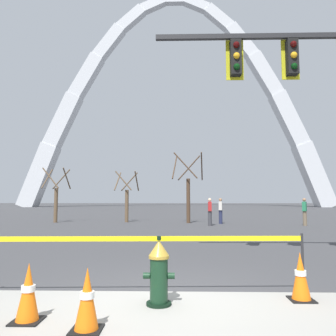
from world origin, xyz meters
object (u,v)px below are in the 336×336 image
pedestrian_walking_right (305,211)px  pedestrian_walking_left (210,211)px  traffic_cone_curb_edge (87,300)px  monument_arch (175,109)px  traffic_cone_mid_sidewalk (28,293)px  traffic_cone_by_hydrant (301,277)px  fire_hydrant (159,272)px  pedestrian_standing_center (221,211)px

pedestrian_walking_right → pedestrian_walking_left: bearing=-178.5°
traffic_cone_curb_edge → monument_arch: monument_arch is taller
traffic_cone_mid_sidewalk → monument_arch: bearing=88.5°
traffic_cone_by_hydrant → pedestrian_walking_right: (5.52, 14.43, 0.46)m
fire_hydrant → pedestrian_walking_left: pedestrian_walking_left is taller
monument_arch → pedestrian_standing_center: size_ratio=38.36×
fire_hydrant → traffic_cone_mid_sidewalk: size_ratio=1.36×
traffic_cone_curb_edge → pedestrian_walking_right: (8.46, 15.68, 0.46)m
traffic_cone_by_hydrant → pedestrian_walking_left: bearing=89.8°
traffic_cone_mid_sidewalk → traffic_cone_curb_edge: size_ratio=1.00×
traffic_cone_by_hydrant → monument_arch: monument_arch is taller
traffic_cone_curb_edge → pedestrian_walking_left: pedestrian_walking_left is taller
monument_arch → traffic_cone_by_hydrant: bearing=-87.9°
pedestrian_standing_center → traffic_cone_curb_edge: bearing=-102.5°
traffic_cone_curb_edge → pedestrian_standing_center: (3.80, 17.09, 0.46)m
traffic_cone_mid_sidewalk → pedestrian_standing_center: pedestrian_standing_center is taller
traffic_cone_by_hydrant → traffic_cone_mid_sidewalk: bearing=-165.3°
traffic_cone_curb_edge → pedestrian_walking_right: size_ratio=0.46×
traffic_cone_by_hydrant → pedestrian_standing_center: pedestrian_standing_center is taller
fire_hydrant → pedestrian_walking_right: bearing=62.5°
traffic_cone_mid_sidewalk → monument_arch: monument_arch is taller
traffic_cone_curb_edge → pedestrian_walking_left: size_ratio=0.46×
fire_hydrant → pedestrian_walking_left: size_ratio=0.62×
traffic_cone_by_hydrant → monument_arch: size_ratio=0.01×
pedestrian_walking_left → pedestrian_walking_right: bearing=1.5°
fire_hydrant → traffic_cone_curb_edge: (-0.79, -0.98, -0.11)m
pedestrian_walking_right → traffic_cone_by_hydrant: bearing=-110.9°
traffic_cone_curb_edge → fire_hydrant: bearing=51.0°
fire_hydrant → pedestrian_standing_center: bearing=79.4°
traffic_cone_by_hydrant → traffic_cone_curb_edge: size_ratio=1.00×
monument_arch → pedestrian_walking_right: 49.54m
monument_arch → traffic_cone_mid_sidewalk: bearing=-91.5°
pedestrian_standing_center → pedestrian_walking_right: (4.66, -1.41, 0.00)m
monument_arch → pedestrian_walking_right: size_ratio=38.36×
fire_hydrant → pedestrian_walking_right: (7.67, 14.70, 0.35)m
traffic_cone_by_hydrant → traffic_cone_curb_edge: same height
traffic_cone_mid_sidewalk → traffic_cone_by_hydrant: bearing=14.7°
traffic_cone_by_hydrant → pedestrian_standing_center: size_ratio=0.46×
traffic_cone_by_hydrant → fire_hydrant: bearing=-172.7°
fire_hydrant → monument_arch: 62.91m
fire_hydrant → pedestrian_walking_left: bearing=81.5°
traffic_cone_curb_edge → pedestrian_walking_left: bearing=79.2°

